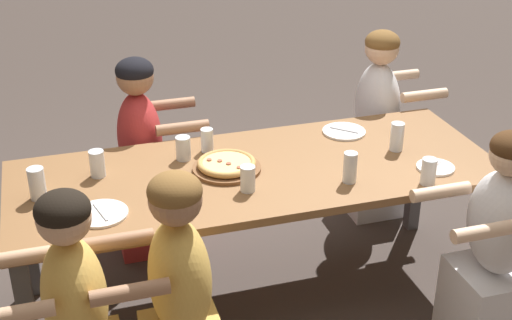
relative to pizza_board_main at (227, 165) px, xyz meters
name	(u,v)px	position (x,y,z in m)	size (l,w,h in m)	color
ground_plane	(256,296)	(0.14, -0.03, -0.78)	(18.00, 18.00, 0.00)	#423833
dining_table	(256,183)	(0.14, -0.03, -0.10)	(2.32, 0.88, 0.75)	brown
pizza_board_main	(227,165)	(0.00, 0.00, 0.00)	(0.33, 0.33, 0.05)	brown
empty_plate_a	(101,214)	(-0.62, -0.24, -0.02)	(0.23, 0.23, 0.02)	white
empty_plate_b	(435,167)	(0.96, -0.28, -0.02)	(0.18, 0.18, 0.02)	white
empty_plate_c	(344,131)	(0.71, 0.24, -0.02)	(0.23, 0.23, 0.02)	white
drinking_glass_a	(397,139)	(0.87, -0.03, 0.04)	(0.07, 0.07, 0.15)	silver
drinking_glass_b	(207,141)	(-0.04, 0.23, 0.03)	(0.06, 0.06, 0.12)	silver
drinking_glass_c	(183,149)	(-0.17, 0.17, 0.03)	(0.07, 0.07, 0.12)	silver
drinking_glass_d	(429,171)	(0.85, -0.40, 0.04)	(0.07, 0.07, 0.13)	silver
drinking_glass_e	(97,165)	(-0.59, 0.12, 0.03)	(0.07, 0.07, 0.13)	silver
drinking_glass_f	(350,167)	(0.51, -0.28, 0.05)	(0.06, 0.06, 0.15)	silver
drinking_glass_g	(37,185)	(-0.86, -0.02, 0.04)	(0.07, 0.07, 0.15)	silver
drinking_glass_h	(248,180)	(0.04, -0.22, 0.03)	(0.07, 0.07, 0.12)	silver
diner_far_right	(376,131)	(1.10, 0.63, -0.24)	(0.51, 0.40, 1.17)	silver
diner_far_midleft	(143,164)	(-0.32, 0.63, -0.25)	(0.51, 0.40, 1.14)	#B22D2D
diner_near_right	(493,255)	(1.04, -0.70, -0.27)	(0.51, 0.40, 1.11)	silver
diner_near_midleft	(181,311)	(-0.38, -0.70, -0.25)	(0.51, 0.40, 1.14)	gold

